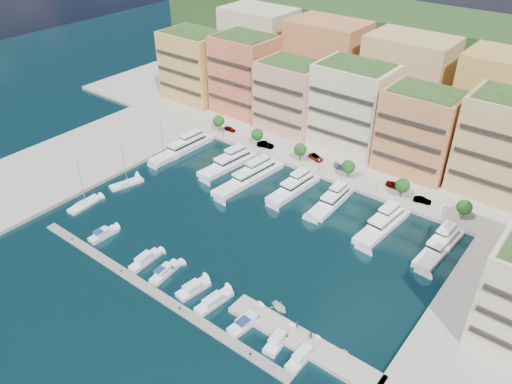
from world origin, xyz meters
TOP-DOWN VIEW (x-y plane):
  - ground at (0.00, 0.00)m, footprint 400.00×400.00m
  - north_quay at (0.00, 62.00)m, footprint 220.00×64.00m
  - west_quay at (-62.00, -8.00)m, footprint 34.00×76.00m
  - hillside at (0.00, 110.00)m, footprint 240.00×40.00m
  - south_pontoon at (-3.00, -30.00)m, footprint 72.00×2.20m
  - finger_pier at (30.00, -22.00)m, footprint 32.00×5.00m
  - apartment_0 at (-66.00, 49.99)m, footprint 22.00×16.50m
  - apartment_1 at (-44.00, 51.99)m, footprint 20.00×16.50m
  - apartment_2 at (-23.00, 49.99)m, footprint 20.00×15.50m
  - apartment_3 at (-2.00, 51.99)m, footprint 22.00×16.50m
  - apartment_4 at (20.00, 49.99)m, footprint 20.00×15.50m
  - apartment_5 at (42.00, 51.99)m, footprint 22.00×16.50m
  - backblock_0 at (-55.00, 74.00)m, footprint 26.00×18.00m
  - backblock_1 at (-25.00, 74.00)m, footprint 26.00×18.00m
  - backblock_2 at (5.00, 74.00)m, footprint 26.00×18.00m
  - backblock_3 at (35.00, 74.00)m, footprint 26.00×18.00m
  - tree_0 at (-40.00, 33.50)m, footprint 3.80×3.80m
  - tree_1 at (-24.00, 33.50)m, footprint 3.80×3.80m
  - tree_2 at (-8.00, 33.50)m, footprint 3.80×3.80m
  - tree_3 at (8.00, 33.50)m, footprint 3.80×3.80m
  - tree_4 at (24.00, 33.50)m, footprint 3.80×3.80m
  - tree_5 at (40.00, 33.50)m, footprint 3.80×3.80m
  - lamppost_0 at (-36.00, 31.20)m, footprint 0.30×0.30m
  - lamppost_1 at (-18.00, 31.20)m, footprint 0.30×0.30m
  - lamppost_2 at (0.00, 31.20)m, footprint 0.30×0.30m
  - lamppost_3 at (18.00, 31.20)m, footprint 0.30×0.30m
  - lamppost_4 at (36.00, 31.20)m, footprint 0.30×0.30m
  - yacht_0 at (-40.96, 18.31)m, footprint 5.40×23.52m
  - yacht_1 at (-23.52, 19.70)m, footprint 7.00×20.58m
  - yacht_2 at (-13.74, 17.62)m, footprint 6.92×25.18m
  - yacht_3 at (-0.85, 20.58)m, footprint 5.71×18.63m
  - yacht_4 at (10.58, 21.15)m, footprint 5.09×17.19m
  - yacht_5 at (25.70, 20.11)m, footprint 6.31×19.73m
  - yacht_6 at (39.75, 20.47)m, footprint 5.58×18.87m
  - cruiser_1 at (-25.29, -24.59)m, footprint 2.91×7.30m
  - cruiser_3 at (-10.36, -24.59)m, footprint 2.95×8.30m
  - cruiser_4 at (-3.92, -24.61)m, footprint 3.26×8.33m
  - cruiser_5 at (4.43, -24.58)m, footprint 3.77×7.70m
  - cruiser_6 at (10.25, -24.60)m, footprint 3.56×8.92m
  - cruiser_7 at (18.89, -24.61)m, footprint 3.74×8.89m
  - cruiser_8 at (26.29, -24.58)m, footprint 3.28×7.63m
  - cruiser_9 at (31.75, -24.59)m, footprint 2.44×8.40m
  - sailboat_1 at (-39.21, -6.11)m, footprint 5.20×9.72m
  - sailboat_0 at (-39.81, -19.49)m, footprint 3.45×9.33m
  - sailboat_2 at (-40.63, 9.28)m, footprint 4.07×8.61m
  - tender_3 at (37.25, -19.00)m, footprint 1.73×1.54m
  - tender_0 at (21.61, -17.60)m, footprint 4.59×3.83m
  - car_0 at (-37.32, 36.01)m, footprint 4.25×1.81m
  - car_1 at (-21.19, 34.06)m, footprint 5.53×3.18m
  - car_2 at (-4.70, 37.23)m, footprint 5.64×4.06m
  - car_3 at (4.56, 37.06)m, footprint 5.27×2.58m
  - car_4 at (20.68, 37.04)m, footprint 4.99×2.08m
  - car_5 at (29.39, 34.74)m, footprint 4.77×2.55m
  - person_0 at (27.50, -20.21)m, footprint 0.71×0.80m
  - person_1 at (30.90, -20.82)m, footprint 1.02×0.99m

SIDE VIEW (x-z plane):
  - ground at x=0.00m, z-range 0.00..0.00m
  - north_quay at x=0.00m, z-range -1.00..1.00m
  - west_quay at x=-62.00m, z-range -1.00..1.00m
  - hillside at x=0.00m, z-range -29.00..29.00m
  - south_pontoon at x=-3.00m, z-range -0.17..0.17m
  - finger_pier at x=30.00m, z-range -1.00..1.00m
  - sailboat_1 at x=-39.21m, z-range -6.29..6.91m
  - sailboat_0 at x=-39.81m, z-range -6.29..6.91m
  - sailboat_2 at x=-40.63m, z-range -6.28..6.92m
  - tender_0 at x=21.61m, z-range 0.00..0.82m
  - tender_3 at x=37.25m, z-range 0.00..0.83m
  - cruiser_6 at x=10.25m, z-range -0.73..1.82m
  - cruiser_9 at x=31.75m, z-range -0.73..1.82m
  - cruiser_3 at x=-10.36m, z-range -0.73..1.82m
  - cruiser_8 at x=26.29m, z-range -0.73..1.82m
  - cruiser_5 at x=4.43m, z-range -0.73..1.82m
  - cruiser_7 at x=18.89m, z-range -0.76..1.90m
  - cruiser_4 at x=-3.92m, z-range -0.76..1.90m
  - cruiser_1 at x=-25.29m, z-range -0.76..1.90m
  - yacht_1 at x=-23.52m, z-range -2.56..4.74m
  - yacht_4 at x=10.58m, z-range -2.56..4.74m
  - yacht_2 at x=-13.74m, z-range -2.44..4.86m
  - yacht_0 at x=-40.96m, z-range -2.44..4.86m
  - yacht_5 at x=25.70m, z-range -2.44..4.86m
  - yacht_3 at x=-0.85m, z-range -2.44..4.86m
  - yacht_6 at x=39.75m, z-range -2.44..4.86m
  - car_2 at x=-4.70m, z-range 1.00..2.43m
  - car_0 at x=-37.32m, z-range 1.00..2.43m
  - car_3 at x=4.56m, z-range 1.00..2.48m
  - car_5 at x=29.39m, z-range 1.00..2.49m
  - person_1 at x=30.90m, z-range 1.00..2.65m
  - car_4 at x=20.68m, z-range 1.00..2.69m
  - car_1 at x=-21.19m, z-range 1.00..2.72m
  - person_0 at x=27.50m, z-range 1.00..2.85m
  - lamppost_0 at x=-36.00m, z-range 1.73..5.93m
  - lamppost_1 at x=-18.00m, z-range 1.73..5.93m
  - lamppost_2 at x=0.00m, z-range 1.73..5.93m
  - lamppost_3 at x=18.00m, z-range 1.73..5.93m
  - lamppost_4 at x=36.00m, z-range 1.73..5.93m
  - tree_0 at x=-40.00m, z-range 1.92..7.57m
  - tree_1 at x=-24.00m, z-range 1.92..7.57m
  - tree_2 at x=-8.00m, z-range 1.92..7.57m
  - tree_3 at x=8.00m, z-range 1.92..7.57m
  - tree_4 at x=24.00m, z-range 1.92..7.57m
  - tree_5 at x=40.00m, z-range 1.92..7.57m
  - apartment_2 at x=-23.00m, z-range 0.91..23.71m
  - apartment_4 at x=20.00m, z-range 0.91..24.71m
  - apartment_0 at x=-66.00m, z-range 0.91..25.71m
  - apartment_3 at x=-2.00m, z-range 0.91..26.71m
  - apartment_5 at x=42.00m, z-range 0.91..27.71m
  - apartment_1 at x=-44.00m, z-range 0.91..27.71m
  - backblock_0 at x=-55.00m, z-range 1.00..31.00m
  - backblock_1 at x=-25.00m, z-range 1.00..31.00m
  - backblock_2 at x=5.00m, z-range 1.00..31.00m
  - backblock_3 at x=35.00m, z-range 1.00..31.00m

